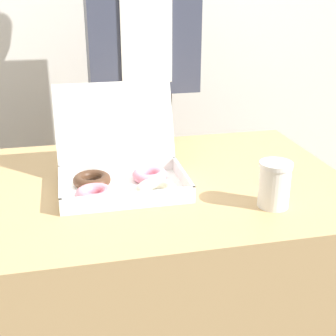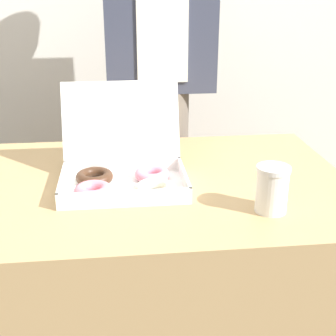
% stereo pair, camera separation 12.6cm
% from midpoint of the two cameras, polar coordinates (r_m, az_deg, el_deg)
% --- Properties ---
extents(table, '(1.19, 0.78, 0.76)m').
position_cam_midpoint_polar(table, '(1.53, -5.37, -14.91)').
color(table, tan).
rests_on(table, ground_plane).
extents(donut_box, '(0.34, 0.32, 0.26)m').
position_cam_midpoint_polar(donut_box, '(1.30, -8.46, -0.69)').
color(donut_box, white).
rests_on(donut_box, table).
extents(coffee_cup, '(0.08, 0.08, 0.12)m').
position_cam_midpoint_polar(coffee_cup, '(1.19, 9.92, -2.04)').
color(coffee_cup, white).
rests_on(coffee_cup, table).
extents(person_customer, '(0.41, 0.23, 1.72)m').
position_cam_midpoint_polar(person_customer, '(1.82, -5.11, 10.97)').
color(person_customer, '#665B51').
rests_on(person_customer, ground_plane).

